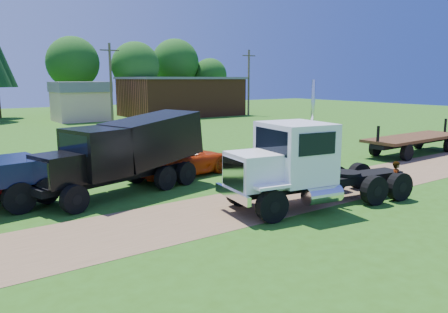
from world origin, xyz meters
TOP-DOWN VIEW (x-y plane):
  - ground at (0.00, 0.00)m, footprint 140.00×140.00m
  - dirt_track at (0.00, 0.00)m, footprint 120.00×4.20m
  - white_semi_tractor at (-0.57, -1.33)m, footprint 8.48×3.88m
  - black_dump_truck at (-5.00, 4.83)m, footprint 8.23×4.31m
  - orange_pickup at (-1.28, 6.53)m, footprint 6.24×3.58m
  - flatbed_trailer at (14.80, 3.05)m, footprint 8.58×2.76m
  - spectator_a at (3.69, -2.93)m, footprint 0.71×0.68m
  - spectator_b at (4.53, 4.36)m, footprint 1.13×1.10m
  - brick_building at (18.00, 40.00)m, footprint 15.40×10.40m
  - tan_shed at (4.00, 40.00)m, footprint 6.20×5.40m
  - utility_poles at (6.00, 35.00)m, footprint 42.20×0.28m
  - tree_row at (5.97, 50.02)m, footprint 55.59×13.26m

SIDE VIEW (x-z plane):
  - ground at x=0.00m, z-range 0.00..0.00m
  - dirt_track at x=0.00m, z-range 0.00..0.01m
  - spectator_a at x=3.69m, z-range 0.00..1.64m
  - orange_pickup at x=-1.28m, z-range 0.00..1.64m
  - spectator_b at x=4.53m, z-range 0.00..1.83m
  - flatbed_trailer at x=14.80m, z-range -0.16..2.03m
  - white_semi_tractor at x=-0.57m, z-range -0.79..4.22m
  - black_dump_truck at x=-5.00m, z-range 0.17..3.67m
  - tan_shed at x=4.00m, z-range 0.07..4.77m
  - brick_building at x=18.00m, z-range 0.01..5.31m
  - utility_poles at x=6.00m, z-range 0.21..9.21m
  - tree_row at x=5.97m, z-range 1.21..12.95m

